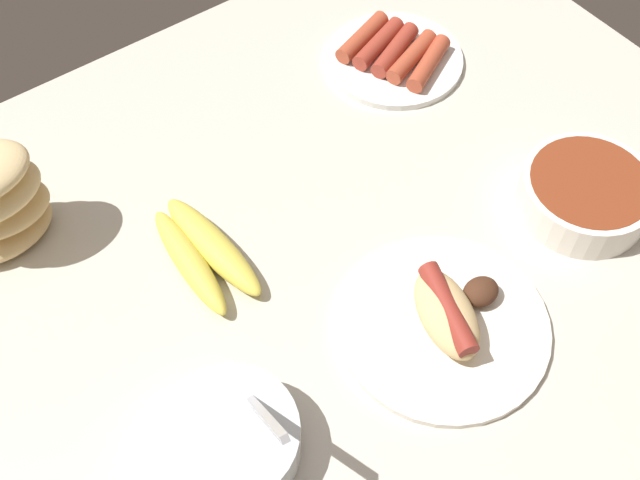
{
  "coord_description": "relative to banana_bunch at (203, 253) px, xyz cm",
  "views": [
    {
      "loc": [
        -30.85,
        -43.75,
        77.52
      ],
      "look_at": [
        -0.24,
        -2.09,
        3.0
      ],
      "focal_mm": 43.13,
      "sensor_mm": 36.0,
      "label": 1
    }
  ],
  "objects": [
    {
      "name": "plate_sausages",
      "position": [
        40.58,
        13.33,
        -0.37
      ],
      "size": [
        20.02,
        20.02,
        3.45
      ],
      "color": "white",
      "rests_on": "ground_plane"
    },
    {
      "name": "plate_hotdog_assembled",
      "position": [
        17.33,
        -23.95,
        0.04
      ],
      "size": [
        24.17,
        24.17,
        5.61
      ],
      "color": "white",
      "rests_on": "ground_plane"
    },
    {
      "name": "banana_bunch",
      "position": [
        0.0,
        0.0,
        0.0
      ],
      "size": [
        8.25,
        18.35,
        3.27
      ],
      "color": "#E5D14C",
      "rests_on": "ground_plane"
    },
    {
      "name": "bowl_chili",
      "position": [
        42.51,
        -21.27,
        1.23
      ],
      "size": [
        16.3,
        16.3,
        5.23
      ],
      "color": "white",
      "rests_on": "ground_plane"
    },
    {
      "name": "bowl_coleslaw",
      "position": [
        -9.96,
        -21.68,
        1.31
      ],
      "size": [
        14.63,
        14.8,
        14.69
      ],
      "color": "silver",
      "rests_on": "ground_plane"
    },
    {
      "name": "ground_plane",
      "position": [
        12.02,
        -5.49,
        -3.13
      ],
      "size": [
        120.0,
        90.0,
        3.0
      ],
      "primitive_type": "cube",
      "color": "beige"
    }
  ]
}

